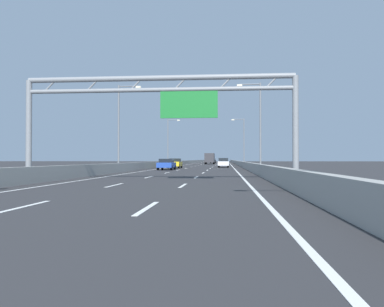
{
  "coord_description": "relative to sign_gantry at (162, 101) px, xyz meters",
  "views": [
    {
      "loc": [
        3.99,
        1.99,
        1.38
      ],
      "look_at": [
        -0.54,
        53.43,
        2.12
      ],
      "focal_mm": 35.59,
      "sensor_mm": 36.0,
      "label": 1
    }
  ],
  "objects": [
    {
      "name": "ground_plane",
      "position": [
        -0.24,
        75.72,
        -4.85
      ],
      "size": [
        260.0,
        260.0,
        0.0
      ],
      "primitive_type": "plane",
      "color": "#2D2D30"
    },
    {
      "name": "lane_dash_left_1",
      "position": [
        -2.04,
        -11.78,
        -4.84
      ],
      "size": [
        0.16,
        3.0,
        0.01
      ],
      "primitive_type": "cube",
      "color": "white",
      "rests_on": "ground_plane"
    },
    {
      "name": "lane_dash_left_2",
      "position": [
        -2.04,
        -2.78,
        -4.84
      ],
      "size": [
        0.16,
        3.0,
        0.01
      ],
      "primitive_type": "cube",
      "color": "white",
      "rests_on": "ground_plane"
    },
    {
      "name": "lane_dash_left_3",
      "position": [
        -2.04,
        6.22,
        -4.84
      ],
      "size": [
        0.16,
        3.0,
        0.01
      ],
      "primitive_type": "cube",
      "color": "white",
      "rests_on": "ground_plane"
    },
    {
      "name": "lane_dash_left_4",
      "position": [
        -2.04,
        15.22,
        -4.84
      ],
      "size": [
        0.16,
        3.0,
        0.01
      ],
      "primitive_type": "cube",
      "color": "white",
      "rests_on": "ground_plane"
    },
    {
      "name": "lane_dash_left_5",
      "position": [
        -2.04,
        24.22,
        -4.84
      ],
      "size": [
        0.16,
        3.0,
        0.01
      ],
      "primitive_type": "cube",
      "color": "white",
      "rests_on": "ground_plane"
    },
    {
      "name": "lane_dash_left_6",
      "position": [
        -2.04,
        33.22,
        -4.84
      ],
      "size": [
        0.16,
        3.0,
        0.01
      ],
      "primitive_type": "cube",
      "color": "white",
      "rests_on": "ground_plane"
    },
    {
      "name": "lane_dash_left_7",
      "position": [
        -2.04,
        42.22,
        -4.84
      ],
      "size": [
        0.16,
        3.0,
        0.01
      ],
      "primitive_type": "cube",
      "color": "white",
      "rests_on": "ground_plane"
    },
    {
      "name": "lane_dash_left_8",
      "position": [
        -2.04,
        51.22,
        -4.84
      ],
      "size": [
        0.16,
        3.0,
        0.01
      ],
      "primitive_type": "cube",
      "color": "white",
      "rests_on": "ground_plane"
    },
    {
      "name": "lane_dash_left_9",
      "position": [
        -2.04,
        60.22,
        -4.84
      ],
      "size": [
        0.16,
        3.0,
        0.01
      ],
      "primitive_type": "cube",
      "color": "white",
      "rests_on": "ground_plane"
    },
    {
      "name": "lane_dash_left_10",
      "position": [
        -2.04,
        69.22,
        -4.84
      ],
      "size": [
        0.16,
        3.0,
        0.01
      ],
      "primitive_type": "cube",
      "color": "white",
      "rests_on": "ground_plane"
    },
    {
      "name": "lane_dash_left_11",
      "position": [
        -2.04,
        78.22,
        -4.84
      ],
      "size": [
        0.16,
        3.0,
        0.01
      ],
      "primitive_type": "cube",
      "color": "white",
      "rests_on": "ground_plane"
    },
    {
      "name": "lane_dash_left_12",
      "position": [
        -2.04,
        87.22,
        -4.84
      ],
      "size": [
        0.16,
        3.0,
        0.01
      ],
      "primitive_type": "cube",
      "color": "white",
      "rests_on": "ground_plane"
    },
    {
      "name": "lane_dash_left_13",
      "position": [
        -2.04,
        96.22,
        -4.84
      ],
      "size": [
        0.16,
        3.0,
        0.01
      ],
      "primitive_type": "cube",
      "color": "white",
      "rests_on": "ground_plane"
    },
    {
      "name": "lane_dash_left_14",
      "position": [
        -2.04,
        105.22,
        -4.84
      ],
      "size": [
        0.16,
        3.0,
        0.01
      ],
      "primitive_type": "cube",
      "color": "white",
      "rests_on": "ground_plane"
    },
    {
      "name": "lane_dash_left_15",
      "position": [
        -2.04,
        114.22,
        -4.84
      ],
      "size": [
        0.16,
        3.0,
        0.01
      ],
      "primitive_type": "cube",
      "color": "white",
      "rests_on": "ground_plane"
    },
    {
      "name": "lane_dash_left_16",
      "position": [
        -2.04,
        123.22,
        -4.84
      ],
      "size": [
        0.16,
        3.0,
        0.01
      ],
      "primitive_type": "cube",
      "color": "white",
      "rests_on": "ground_plane"
    },
    {
      "name": "lane_dash_left_17",
      "position": [
        -2.04,
        132.22,
        -4.84
      ],
      "size": [
        0.16,
        3.0,
        0.01
      ],
      "primitive_type": "cube",
      "color": "white",
      "rests_on": "ground_plane"
    },
    {
      "name": "lane_dash_right_1",
      "position": [
        1.56,
        -11.78,
        -4.84
      ],
      "size": [
        0.16,
        3.0,
        0.01
      ],
      "primitive_type": "cube",
      "color": "white",
      "rests_on": "ground_plane"
    },
    {
      "name": "lane_dash_right_2",
      "position": [
        1.56,
        -2.78,
        -4.84
      ],
      "size": [
        0.16,
        3.0,
        0.01
      ],
      "primitive_type": "cube",
      "color": "white",
      "rests_on": "ground_plane"
    },
    {
      "name": "lane_dash_right_3",
      "position": [
        1.56,
        6.22,
        -4.84
      ],
      "size": [
        0.16,
        3.0,
        0.01
      ],
      "primitive_type": "cube",
      "color": "white",
      "rests_on": "ground_plane"
    },
    {
      "name": "lane_dash_right_4",
      "position": [
        1.56,
        15.22,
        -4.84
      ],
      "size": [
        0.16,
        3.0,
        0.01
      ],
      "primitive_type": "cube",
      "color": "white",
      "rests_on": "ground_plane"
    },
    {
      "name": "lane_dash_right_5",
      "position": [
        1.56,
        24.22,
        -4.84
      ],
      "size": [
        0.16,
        3.0,
        0.01
      ],
      "primitive_type": "cube",
      "color": "white",
      "rests_on": "ground_plane"
    },
    {
      "name": "lane_dash_right_6",
      "position": [
        1.56,
        33.22,
        -4.84
      ],
      "size": [
        0.16,
        3.0,
        0.01
      ],
      "primitive_type": "cube",
      "color": "white",
      "rests_on": "ground_plane"
    },
    {
      "name": "lane_dash_right_7",
      "position": [
        1.56,
        42.22,
        -4.84
      ],
      "size": [
        0.16,
        3.0,
        0.01
      ],
      "primitive_type": "cube",
      "color": "white",
      "rests_on": "ground_plane"
    },
    {
      "name": "lane_dash_right_8",
      "position": [
        1.56,
        51.22,
        -4.84
      ],
      "size": [
        0.16,
        3.0,
        0.01
      ],
      "primitive_type": "cube",
      "color": "white",
      "rests_on": "ground_plane"
    },
    {
      "name": "lane_dash_right_9",
      "position": [
        1.56,
        60.22,
        -4.84
      ],
      "size": [
        0.16,
        3.0,
        0.01
      ],
      "primitive_type": "cube",
      "color": "white",
      "rests_on": "ground_plane"
    },
    {
      "name": "lane_dash_right_10",
      "position": [
        1.56,
        69.22,
        -4.84
      ],
      "size": [
        0.16,
        3.0,
        0.01
      ],
      "primitive_type": "cube",
      "color": "white",
      "rests_on": "ground_plane"
    },
    {
      "name": "lane_dash_right_11",
      "position": [
        1.56,
        78.22,
        -4.84
      ],
      "size": [
        0.16,
        3.0,
        0.01
      ],
      "primitive_type": "cube",
      "color": "white",
      "rests_on": "ground_plane"
    },
    {
      "name": "lane_dash_right_12",
      "position": [
        1.56,
        87.22,
        -4.84
      ],
      "size": [
        0.16,
        3.0,
        0.01
      ],
      "primitive_type": "cube",
      "color": "white",
      "rests_on": "ground_plane"
    },
    {
      "name": "lane_dash_right_13",
      "position": [
        1.56,
        96.22,
        -4.84
      ],
      "size": [
        0.16,
        3.0,
        0.01
      ],
      "primitive_type": "cube",
      "color": "white",
      "rests_on": "ground_plane"
    },
    {
      "name": "lane_dash_right_14",
      "position": [
        1.56,
        105.22,
        -4.84
      ],
      "size": [
        0.16,
        3.0,
        0.01
      ],
      "primitive_type": "cube",
      "color": "white",
      "rests_on": "ground_plane"
    },
    {
      "name": "lane_dash_right_15",
      "position": [
        1.56,
        114.22,
        -4.84
      ],
      "size": [
        0.16,
        3.0,
        0.01
      ],
      "primitive_type": "cube",
      "color": "white",
      "rests_on": "ground_plane"
    },
    {
      "name": "lane_dash_right_16",
      "position": [
        1.56,
        123.22,
        -4.84
      ],
      "size": [
        0.16,
        3.0,
        0.01
      ],
      "primitive_type": "cube",
      "color": "white",
      "rests_on": "ground_plane"
    },
    {
      "name": "lane_dash_right_17",
      "position": [
        1.56,
        132.22,
        -4.84
      ],
      "size": [
        0.16,
        3.0,
        0.01
      ],
      "primitive_type": "cube",
      "color": "white",
      "rests_on": "ground_plane"
    },
    {
      "name": "edge_line_left",
      "position": [
        -5.49,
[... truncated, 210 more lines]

